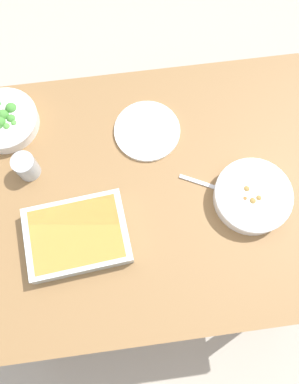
% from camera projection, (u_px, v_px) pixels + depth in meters
% --- Properties ---
extents(ground_plane, '(6.00, 6.00, 0.00)m').
position_uv_depth(ground_plane, '(150.00, 236.00, 1.92)').
color(ground_plane, '#B2A899').
extents(dining_table, '(1.20, 0.90, 0.74)m').
position_uv_depth(dining_table, '(150.00, 200.00, 1.30)').
color(dining_table, olive).
rests_on(dining_table, ground_plane).
extents(stew_bowl, '(0.24, 0.24, 0.06)m').
position_uv_depth(stew_bowl, '(252.00, 196.00, 1.18)').
color(stew_bowl, white).
rests_on(stew_bowl, dining_table).
extents(broccoli_bowl, '(0.23, 0.23, 0.07)m').
position_uv_depth(broccoli_bowl, '(4.00, 120.00, 1.26)').
color(broccoli_bowl, white).
rests_on(broccoli_bowl, dining_table).
extents(baking_dish, '(0.32, 0.25, 0.06)m').
position_uv_depth(baking_dish, '(77.00, 236.00, 1.14)').
color(baking_dish, silver).
rests_on(baking_dish, dining_table).
extents(drink_cup, '(0.07, 0.07, 0.08)m').
position_uv_depth(drink_cup, '(27.00, 167.00, 1.20)').
color(drink_cup, '#B2BCC6').
rests_on(drink_cup, dining_table).
extents(side_plate, '(0.22, 0.22, 0.01)m').
position_uv_depth(side_plate, '(147.00, 131.00, 1.27)').
color(side_plate, white).
rests_on(side_plate, dining_table).
extents(spoon_by_stew, '(0.16, 0.10, 0.01)m').
position_uv_depth(spoon_by_stew, '(213.00, 187.00, 1.22)').
color(spoon_by_stew, silver).
rests_on(spoon_by_stew, dining_table).
extents(spoon_by_broccoli, '(0.11, 0.16, 0.01)m').
position_uv_depth(spoon_by_broccoli, '(14.00, 133.00, 1.27)').
color(spoon_by_broccoli, silver).
rests_on(spoon_by_broccoli, dining_table).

